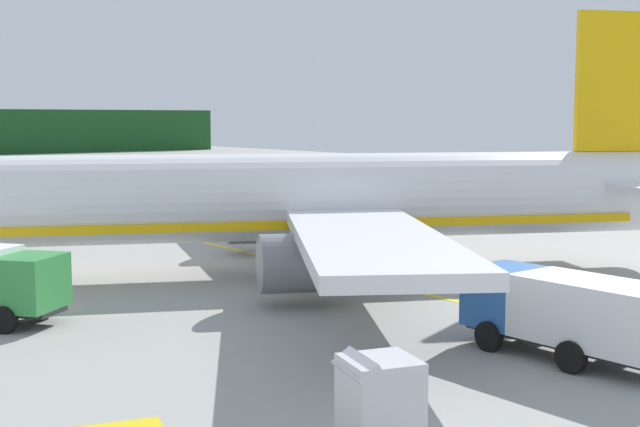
% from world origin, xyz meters
% --- Properties ---
extents(airliner_foreground, '(38.98, 32.89, 11.90)m').
position_xyz_m(airliner_foreground, '(32.80, 22.30, 3.39)').
color(airliner_foreground, white).
rests_on(airliner_foreground, ground).
extents(service_truck_fuel, '(2.60, 6.44, 2.42)m').
position_xyz_m(service_truck_fuel, '(31.75, 6.43, 1.42)').
color(service_truck_fuel, '#2659A5').
rests_on(service_truck_fuel, ground).
extents(cargo_container_near, '(2.06, 2.06, 2.12)m').
position_xyz_m(cargo_container_near, '(22.82, 4.38, 1.00)').
color(cargo_container_near, '#333338').
rests_on(cargo_container_near, ground).
extents(crew_marshaller, '(0.51, 0.46, 1.77)m').
position_xyz_m(crew_marshaller, '(22.49, 24.76, 1.05)').
color(crew_marshaller, '#191E33').
rests_on(crew_marshaller, ground).
extents(apron_guide_line, '(0.30, 60.00, 0.01)m').
position_xyz_m(apron_guide_line, '(34.91, 17.55, 0.01)').
color(apron_guide_line, yellow).
rests_on(apron_guide_line, ground).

